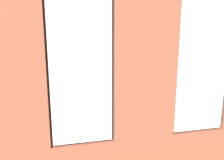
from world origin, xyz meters
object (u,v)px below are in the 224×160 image
Objects in this scene: potted_plant_foreground_right at (15,89)px; couch_left at (201,104)px; coffee_table at (111,104)px; cup_ceramic at (99,103)px; candle_jar at (105,100)px; table_plant_small at (120,97)px; potted_plant_beside_window_right at (10,130)px; couch_by_window at (134,140)px; remote_gray at (115,103)px; potted_plant_mid_room_small at (129,98)px; papasan_chair at (89,91)px; potted_plant_by_left_couch at (167,94)px; potted_plant_corner_near_left at (167,76)px.

couch_left is at bearing 156.69° from potted_plant_foreground_right.
couch_left is 1.52× the size of coffee_table.
candle_jar is (-0.21, -0.24, 0.00)m from cup_ceramic.
potted_plant_foreground_right is at bearing -28.81° from table_plant_small.
potted_plant_foreground_right is 4.16m from potted_plant_beside_window_right.
couch_by_window is 11.10× the size of remote_gray.
potted_plant_mid_room_small reaches higher than candle_jar.
couch_left is 3.56m from papasan_chair.
potted_plant_foreground_right is (2.84, -4.00, 0.19)m from couch_by_window.
couch_by_window is 3.59m from papasan_chair.
remote_gray is at bearing 145.41° from potted_plant_foreground_right.
couch_left reaches higher than remote_gray.
potted_plant_beside_window_right is at bearing 2.52° from couch_by_window.
potted_plant_beside_window_right is at bearing -47.54° from remote_gray.
potted_plant_by_left_couch is (-2.60, 0.57, -0.14)m from papasan_chair.
coffee_table is (-0.01, -2.10, 0.05)m from couch_by_window.
couch_by_window is 3.08m from couch_left.
remote_gray reaches higher than coffee_table.
couch_by_window is at bearing 74.79° from potted_plant_mid_room_small.
table_plant_small is at bearing 151.19° from potted_plant_foreground_right.
potted_plant_foreground_right reaches higher than couch_left.
cup_ceramic is 0.92× the size of candle_jar.
couch_by_window is at bearing -2.99° from remote_gray.
potted_plant_mid_room_small is (1.51, 0.42, 0.09)m from potted_plant_by_left_couch.
papasan_chair reaches higher than remote_gray.
remote_gray is at bearing -137.45° from potted_plant_beside_window_right.
candle_jar is (0.14, -2.20, 0.16)m from couch_by_window.
couch_left is 2.12m from potted_plant_mid_room_small.
cup_ceramic is (2.96, -0.32, 0.16)m from couch_left.
potted_plant_by_left_couch is at bearing 115.85° from remote_gray.
potted_plant_by_left_couch is (-2.35, -0.79, -0.20)m from candle_jar.
remote_gray is at bearing -92.90° from couch_by_window.
potted_plant_beside_window_right is (4.75, 1.75, 0.47)m from couch_left.
couch_left reaches higher than potted_plant_by_left_couch.
table_plant_small is 0.15× the size of potted_plant_foreground_right.
potted_plant_corner_near_left is (-2.90, -1.84, 0.23)m from candle_jar.
table_plant_small is at bearing -158.05° from cup_ceramic.
candle_jar is at bearing 18.58° from potted_plant_by_left_couch.
coffee_table is 1.52m from papasan_chair.
cup_ceramic is 3.22m from potted_plant_foreground_right.
potted_plant_foreground_right is (2.49, -2.03, 0.04)m from cup_ceramic.
cup_ceramic is 1.21m from potted_plant_mid_room_small.
cup_ceramic is 0.32m from candle_jar.
potted_plant_corner_near_left reaches higher than cup_ceramic.
coffee_table is at bearing 22.19° from potted_plant_by_left_couch.
cup_ceramic is at bearing -79.88° from couch_by_window.
couch_left is at bearing 106.59° from potted_plant_by_left_couch.
papasan_chair is (0.41, -1.47, 0.05)m from coffee_table.
papasan_chair is 2.49m from potted_plant_foreground_right.
potted_plant_by_left_couch is (0.55, 1.05, -0.43)m from potted_plant_corner_near_left.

